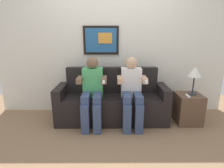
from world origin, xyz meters
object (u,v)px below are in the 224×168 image
(person_on_right, at_px, (132,90))
(couch, at_px, (112,103))
(side_table_right, at_px, (188,108))
(spare_remote_on_table, at_px, (188,96))
(table_lamp, at_px, (195,73))
(person_on_left, at_px, (92,90))

(person_on_right, bearing_deg, couch, 152.01)
(couch, xyz_separation_m, person_on_right, (0.31, -0.17, 0.29))
(side_table_right, height_order, spare_remote_on_table, spare_remote_on_table)
(couch, height_order, person_on_right, person_on_right)
(person_on_right, relative_size, table_lamp, 2.41)
(couch, bearing_deg, spare_remote_on_table, -9.60)
(side_table_right, relative_size, table_lamp, 1.09)
(couch, distance_m, table_lamp, 1.44)
(person_on_right, height_order, table_lamp, person_on_right)
(person_on_left, xyz_separation_m, table_lamp, (1.64, 0.07, 0.25))
(person_on_left, bearing_deg, side_table_right, 2.19)
(couch, xyz_separation_m, table_lamp, (1.33, -0.10, 0.55))
(couch, distance_m, person_on_right, 0.46)
(couch, bearing_deg, table_lamp, -4.11)
(person_on_left, bearing_deg, person_on_right, 0.00)
(person_on_left, relative_size, table_lamp, 2.41)
(couch, distance_m, side_table_right, 1.29)
(table_lamp, relative_size, spare_remote_on_table, 3.54)
(couch, bearing_deg, person_on_left, -151.94)
(couch, relative_size, spare_remote_on_table, 14.31)
(table_lamp, bearing_deg, couch, 175.89)
(table_lamp, xyz_separation_m, spare_remote_on_table, (-0.12, -0.11, -0.35))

